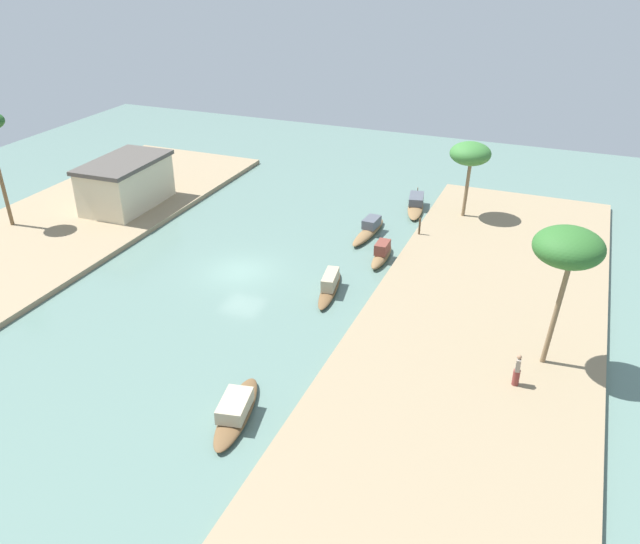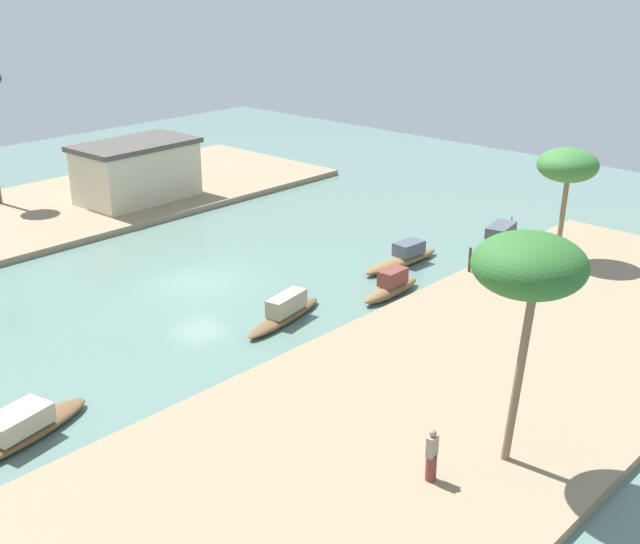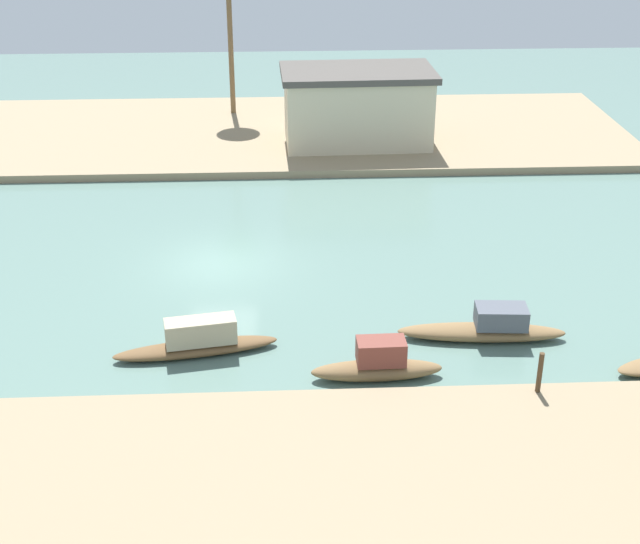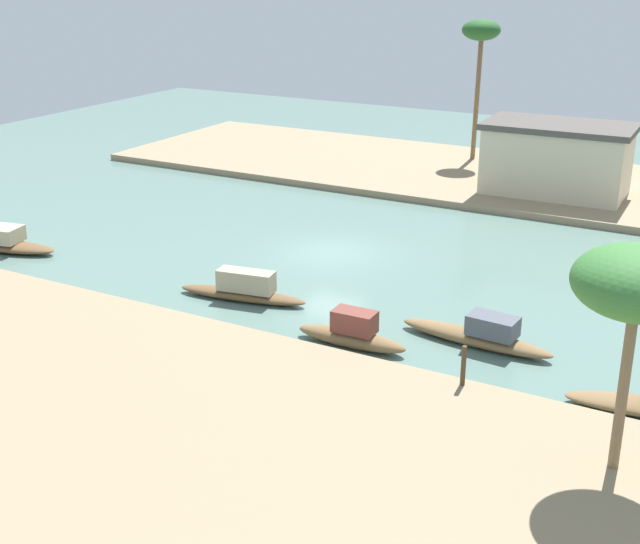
# 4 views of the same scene
# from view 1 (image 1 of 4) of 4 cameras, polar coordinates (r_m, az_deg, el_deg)

# --- Properties ---
(river_water) EXTENTS (70.16, 70.16, 0.00)m
(river_water) POSITION_cam_1_polar(r_m,az_deg,el_deg) (41.37, -6.93, 0.04)
(river_water) COLOR slate
(river_water) RESTS_ON ground
(riverbank_left) EXTENTS (39.98, 12.68, 0.35)m
(riverbank_left) POSITION_cam_1_polar(r_m,az_deg,el_deg) (37.14, 14.04, -3.74)
(riverbank_left) COLOR #937F60
(riverbank_left) RESTS_ON ground
(riverbank_right) EXTENTS (39.98, 12.68, 0.35)m
(riverbank_right) POSITION_cam_1_polar(r_m,az_deg,el_deg) (49.86, -22.41, 3.21)
(riverbank_right) COLOR #937F60
(riverbank_right) RESTS_ON ground
(sampan_open_hull) EXTENTS (4.98, 1.71, 1.14)m
(sampan_open_hull) POSITION_cam_1_polar(r_m,az_deg,el_deg) (38.58, 0.86, -1.17)
(sampan_open_hull) COLOR brown
(sampan_open_hull) RESTS_ON river_water
(sampan_with_tall_canopy) EXTENTS (5.24, 2.13, 1.00)m
(sampan_with_tall_canopy) POSITION_cam_1_polar(r_m,az_deg,el_deg) (51.06, 8.35, 5.86)
(sampan_with_tall_canopy) COLOR brown
(sampan_with_tall_canopy) RESTS_ON river_water
(sampan_foreground) EXTENTS (3.77, 0.94, 1.24)m
(sampan_foreground) POSITION_cam_1_polar(r_m,az_deg,el_deg) (42.51, 5.41, 1.59)
(sampan_foreground) COLOR brown
(sampan_foreground) RESTS_ON river_water
(sampan_downstream_large) EXTENTS (5.22, 2.22, 1.06)m
(sampan_downstream_large) POSITION_cam_1_polar(r_m,az_deg,el_deg) (29.35, -7.34, -11.87)
(sampan_downstream_large) COLOR brown
(sampan_downstream_large) RESTS_ON river_water
(sampan_with_red_awning) EXTENTS (5.19, 1.32, 1.11)m
(sampan_with_red_awning) POSITION_cam_1_polar(r_m,az_deg,el_deg) (46.17, 4.32, 3.72)
(sampan_with_red_awning) COLOR brown
(sampan_with_red_awning) RESTS_ON river_water
(person_on_near_bank) EXTENTS (0.39, 0.35, 1.64)m
(person_on_near_bank) POSITION_cam_1_polar(r_m,az_deg,el_deg) (31.54, 16.80, -8.31)
(person_on_near_bank) COLOR brown
(person_on_near_bank) RESTS_ON riverbank_left
(mooring_post) EXTENTS (0.14, 0.14, 1.20)m
(mooring_post) POSITION_cam_1_polar(r_m,az_deg,el_deg) (45.70, 8.68, 3.98)
(mooring_post) COLOR #4C3823
(mooring_post) RESTS_ON riverbank_left
(palm_tree_left_near) EXTENTS (3.16, 3.16, 7.05)m
(palm_tree_left_near) POSITION_cam_1_polar(r_m,az_deg,el_deg) (31.01, 20.84, 1.93)
(palm_tree_left_near) COLOR #7F6647
(palm_tree_left_near) RESTS_ON riverbank_left
(palm_tree_left_far) EXTENTS (2.92, 2.92, 5.53)m
(palm_tree_left_far) POSITION_cam_1_polar(r_m,az_deg,el_deg) (48.13, 12.98, 9.97)
(palm_tree_left_far) COLOR #7F6647
(palm_tree_left_far) RESTS_ON riverbank_left
(riverside_building) EXTENTS (7.41, 4.48, 3.57)m
(riverside_building) POSITION_cam_1_polar(r_m,az_deg,el_deg) (51.92, -16.56, 7.46)
(riverside_building) COLOR beige
(riverside_building) RESTS_ON riverbank_right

